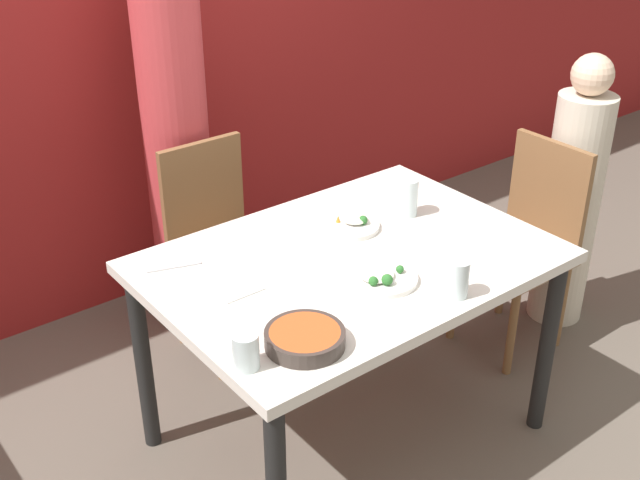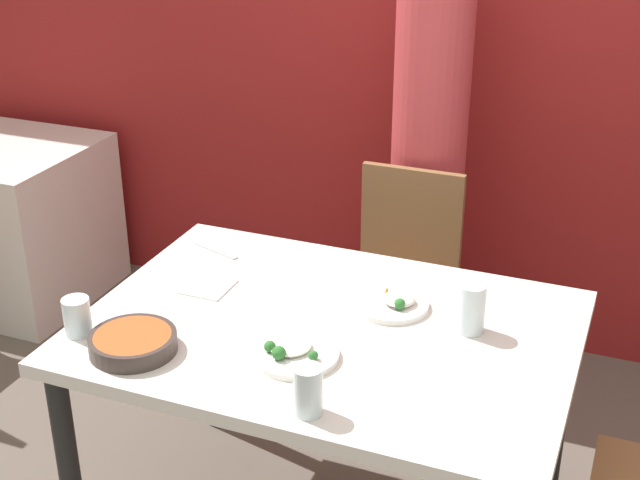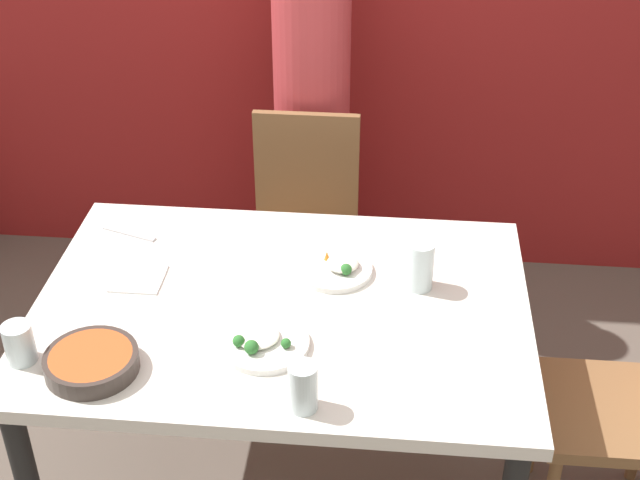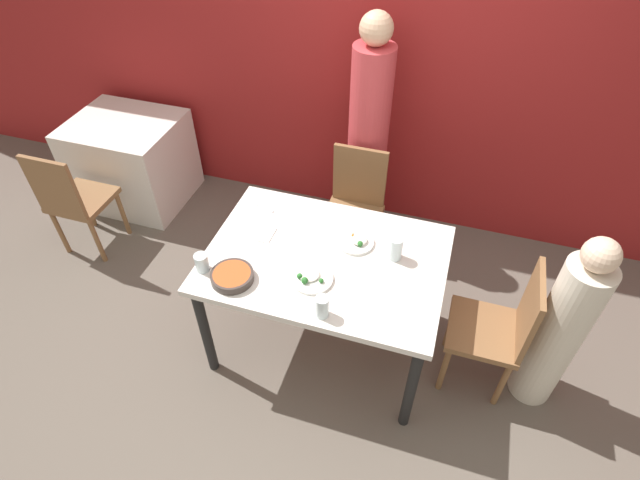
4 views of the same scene
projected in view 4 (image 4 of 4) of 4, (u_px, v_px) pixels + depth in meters
ground_plane at (325, 339)px, 3.33m from camera, size 10.00×10.00×0.00m
wall_back at (389, 53)px, 3.40m from camera, size 10.00×0.06×2.70m
dining_table at (325, 268)px, 2.85m from camera, size 1.33×0.95×0.78m
chair_adult_spot at (354, 207)px, 3.56m from camera, size 0.40×0.40×0.91m
chair_child_spot at (499, 327)px, 2.79m from camera, size 0.40×0.40×0.91m
person_adult at (368, 144)px, 3.54m from camera, size 0.28×0.28×1.74m
person_child at (559, 331)px, 2.66m from camera, size 0.25×0.25×1.24m
bowl_curry at (232, 276)px, 2.65m from camera, size 0.23×0.23×0.05m
plate_rice_adult at (311, 278)px, 2.66m from camera, size 0.23×0.23×0.05m
plate_rice_child at (356, 241)px, 2.86m from camera, size 0.22×0.22×0.05m
glass_water_tall at (202, 263)px, 2.68m from camera, size 0.07×0.07×0.11m
glass_water_short at (322, 307)px, 2.45m from camera, size 0.07×0.07×0.12m
glass_water_center at (396, 248)px, 2.74m from camera, size 0.08×0.08×0.14m
napkin_folded at (262, 233)px, 2.93m from camera, size 0.14×0.14×0.01m
fork_steel at (262, 206)px, 3.11m from camera, size 0.18×0.08×0.01m
background_table at (132, 161)px, 4.19m from camera, size 0.85×0.72×0.73m
chair_background at (74, 199)px, 3.62m from camera, size 0.40×0.40×0.91m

